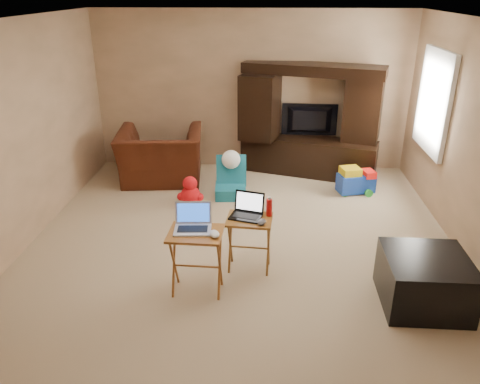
# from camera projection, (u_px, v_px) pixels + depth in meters

# --- Properties ---
(floor) EXTENTS (5.50, 5.50, 0.00)m
(floor) POSITION_uv_depth(u_px,v_px,m) (241.00, 248.00, 5.46)
(floor) COLOR #C4B087
(floor) RESTS_ON ground
(ceiling) EXTENTS (5.50, 5.50, 0.00)m
(ceiling) POSITION_uv_depth(u_px,v_px,m) (241.00, 20.00, 4.45)
(ceiling) COLOR silver
(ceiling) RESTS_ON ground
(wall_back) EXTENTS (5.00, 0.00, 5.00)m
(wall_back) POSITION_uv_depth(u_px,v_px,m) (251.00, 92.00, 7.46)
(wall_back) COLOR tan
(wall_back) RESTS_ON ground
(wall_front) EXTENTS (5.00, 0.00, 5.00)m
(wall_front) POSITION_uv_depth(u_px,v_px,m) (210.00, 310.00, 2.44)
(wall_front) COLOR tan
(wall_front) RESTS_ON ground
(wall_left) EXTENTS (0.00, 5.50, 5.50)m
(wall_left) POSITION_uv_depth(u_px,v_px,m) (12.00, 141.00, 5.09)
(wall_left) COLOR tan
(wall_left) RESTS_ON ground
(window_pane) EXTENTS (0.00, 1.20, 1.20)m
(window_pane) POSITION_uv_depth(u_px,v_px,m) (435.00, 102.00, 6.17)
(window_pane) COLOR white
(window_pane) RESTS_ON ground
(window_frame) EXTENTS (0.06, 1.14, 1.34)m
(window_frame) POSITION_uv_depth(u_px,v_px,m) (434.00, 102.00, 6.17)
(window_frame) COLOR white
(window_frame) RESTS_ON ground
(entertainment_center) EXTENTS (2.19, 1.13, 1.74)m
(entertainment_center) POSITION_uv_depth(u_px,v_px,m) (310.00, 121.00, 7.29)
(entertainment_center) COLOR black
(entertainment_center) RESTS_ON floor
(television) EXTENTS (0.89, 0.15, 0.51)m
(television) POSITION_uv_depth(u_px,v_px,m) (309.00, 121.00, 7.43)
(television) COLOR black
(television) RESTS_ON entertainment_center
(recliner) EXTENTS (1.36, 1.22, 0.81)m
(recliner) POSITION_uv_depth(u_px,v_px,m) (161.00, 156.00, 7.18)
(recliner) COLOR #4D2110
(recliner) RESTS_ON floor
(child_rocker) EXTENTS (0.47, 0.53, 0.58)m
(child_rocker) POSITION_uv_depth(u_px,v_px,m) (230.00, 178.00, 6.68)
(child_rocker) COLOR #16677D
(child_rocker) RESTS_ON floor
(plush_toy) EXTENTS (0.38, 0.32, 0.42)m
(plush_toy) POSITION_uv_depth(u_px,v_px,m) (190.00, 191.00, 6.45)
(plush_toy) COLOR red
(plush_toy) RESTS_ON floor
(push_toy) EXTENTS (0.61, 0.50, 0.40)m
(push_toy) POSITION_uv_depth(u_px,v_px,m) (356.00, 180.00, 6.84)
(push_toy) COLOR blue
(push_toy) RESTS_ON floor
(ottoman) EXTENTS (0.78, 0.78, 0.49)m
(ottoman) POSITION_uv_depth(u_px,v_px,m) (424.00, 281.00, 4.42)
(ottoman) COLOR black
(ottoman) RESTS_ON floor
(tray_table_left) EXTENTS (0.53, 0.43, 0.67)m
(tray_table_left) POSITION_uv_depth(u_px,v_px,m) (197.00, 262.00, 4.55)
(tray_table_left) COLOR #A86728
(tray_table_left) RESTS_ON floor
(tray_table_right) EXTENTS (0.49, 0.41, 0.61)m
(tray_table_right) POSITION_uv_depth(u_px,v_px,m) (249.00, 244.00, 4.94)
(tray_table_right) COLOR brown
(tray_table_right) RESTS_ON floor
(laptop_left) EXTENTS (0.37, 0.31, 0.24)m
(laptop_left) POSITION_uv_depth(u_px,v_px,m) (192.00, 219.00, 4.40)
(laptop_left) COLOR #B1B1B6
(laptop_left) RESTS_ON tray_table_left
(laptop_right) EXTENTS (0.37, 0.34, 0.24)m
(laptop_right) POSITION_uv_depth(u_px,v_px,m) (246.00, 207.00, 4.79)
(laptop_right) COLOR black
(laptop_right) RESTS_ON tray_table_right
(mouse_left) EXTENTS (0.13, 0.16, 0.06)m
(mouse_left) POSITION_uv_depth(u_px,v_px,m) (214.00, 234.00, 4.33)
(mouse_left) COLOR white
(mouse_left) RESTS_ON tray_table_left
(mouse_right) EXTENTS (0.11, 0.14, 0.05)m
(mouse_right) POSITION_uv_depth(u_px,v_px,m) (262.00, 222.00, 4.69)
(mouse_right) COLOR #3F3F44
(mouse_right) RESTS_ON tray_table_right
(water_bottle) EXTENTS (0.06, 0.06, 0.19)m
(water_bottle) POSITION_uv_depth(u_px,v_px,m) (269.00, 207.00, 4.84)
(water_bottle) COLOR red
(water_bottle) RESTS_ON tray_table_right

